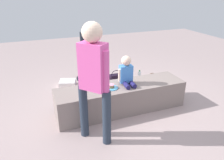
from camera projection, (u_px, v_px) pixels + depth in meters
name	position (u px, v px, depth m)	size (l,w,h in m)	color
ground_plane	(121.00, 109.00, 3.80)	(12.00, 12.00, 0.00)	#A38D8B
concrete_ledge	(121.00, 98.00, 3.71)	(2.17, 0.56, 0.45)	gray
child_seated	(126.00, 72.00, 3.58)	(0.28, 0.32, 0.48)	navy
adult_standing	(93.00, 74.00, 2.70)	(0.36, 0.39, 1.60)	#252F3F
cake_plate	(111.00, 87.00, 3.51)	(0.22, 0.22, 0.07)	#4CA5D8
gift_bag	(97.00, 80.00, 4.59)	(0.25, 0.11, 0.33)	#B259BF
railing_post	(84.00, 62.00, 4.88)	(0.36, 0.36, 1.07)	black
water_bottle_near_gift	(139.00, 75.00, 5.01)	(0.07, 0.07, 0.20)	silver
party_cup_red	(63.00, 95.00, 4.20)	(0.08, 0.08, 0.10)	red
cake_box_white	(68.00, 83.00, 4.68)	(0.33, 0.29, 0.11)	white
handbag_black_leather	(116.00, 79.00, 4.73)	(0.26, 0.13, 0.32)	black
handbag_brown_canvas	(151.00, 82.00, 4.57)	(0.32, 0.10, 0.32)	brown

